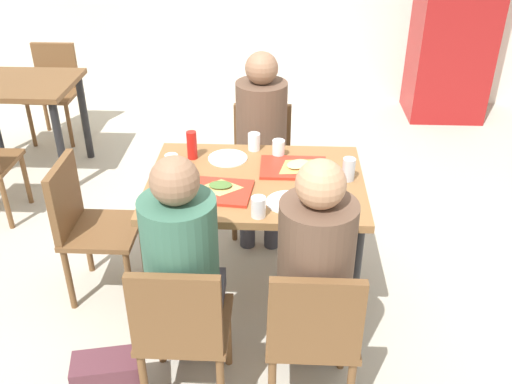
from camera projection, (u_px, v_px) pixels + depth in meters
name	position (u px, v px, depth m)	size (l,w,h in m)	color
ground_plane	(256.00, 294.00, 3.38)	(10.00, 10.00, 0.02)	#B2AD9E
main_table	(256.00, 196.00, 3.03)	(1.13, 0.83, 0.77)	olive
chair_near_left	(182.00, 326.00, 2.45)	(0.40, 0.40, 0.83)	brown
chair_near_right	(313.00, 331.00, 2.42)	(0.40, 0.40, 0.83)	brown
chair_far_side	(262.00, 159.00, 3.82)	(0.40, 0.40, 0.83)	brown
chair_left_end	(86.00, 220.00, 3.17)	(0.40, 0.40, 0.83)	brown
person_in_red	(183.00, 261.00, 2.44)	(0.32, 0.42, 1.24)	#383842
person_in_brown_jacket	(315.00, 264.00, 2.42)	(0.32, 0.42, 1.24)	#383842
person_far_side	(261.00, 134.00, 3.57)	(0.32, 0.42, 1.24)	#383842
tray_red_near	(215.00, 191.00, 2.86)	(0.36, 0.26, 0.02)	red
tray_red_far	(294.00, 168.00, 3.08)	(0.36, 0.26, 0.02)	red
paper_plate_center	(228.00, 158.00, 3.18)	(0.22, 0.22, 0.01)	white
paper_plate_near_edge	(288.00, 202.00, 2.78)	(0.22, 0.22, 0.01)	white
pizza_slice_a	(220.00, 186.00, 2.87)	(0.17, 0.13, 0.02)	#DBAD60
pizza_slice_b	(298.00, 165.00, 3.07)	(0.24, 0.23, 0.02)	tan
plastic_cup_a	(254.00, 142.00, 3.26)	(0.07, 0.07, 0.10)	white
plastic_cup_b	(258.00, 207.00, 2.65)	(0.07, 0.07, 0.10)	white
plastic_cup_c	(172.00, 163.00, 3.03)	(0.07, 0.07, 0.10)	white
plastic_cup_d	(278.00, 149.00, 3.19)	(0.07, 0.07, 0.10)	white
soda_can	(349.00, 169.00, 2.95)	(0.07, 0.07, 0.12)	#B7BCC6
condiment_bottle	(192.00, 145.00, 3.15)	(0.06, 0.06, 0.16)	red
foil_bundle	(164.00, 171.00, 2.96)	(0.10, 0.10, 0.10)	silver
handbag	(111.00, 381.00, 2.62)	(0.32, 0.16, 0.28)	#592D38
drink_fridge	(456.00, 18.00, 5.28)	(0.70, 0.60, 1.90)	maroon
background_table	(18.00, 98.00, 4.36)	(0.90, 0.70, 0.77)	brown
background_chair_far	(55.00, 85.00, 5.07)	(0.40, 0.40, 0.83)	brown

